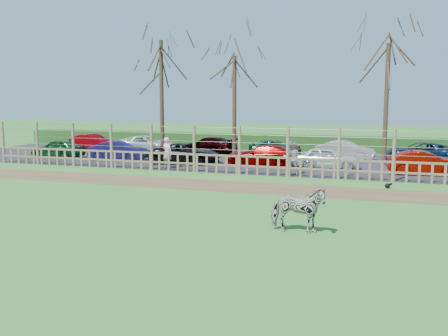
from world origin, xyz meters
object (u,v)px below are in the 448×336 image
(visitor_b, at_px, (292,158))
(car_3, at_px, (263,155))
(tree_right, at_px, (387,75))
(crow, at_px, (388,185))
(car_4, at_px, (328,158))
(visitor_a, at_px, (167,153))
(car_5, at_px, (424,163))
(zebra, at_px, (298,210))
(car_10, at_px, (275,148))
(car_12, at_px, (420,152))
(tree_mid, at_px, (234,83))
(car_11, at_px, (345,150))
(car_1, at_px, (119,151))
(car_7, at_px, (93,142))
(car_8, at_px, (146,144))
(car_0, at_px, (58,148))
(tree_left, at_px, (161,71))
(car_2, at_px, (185,153))
(car_9, at_px, (208,146))

(visitor_b, xyz_separation_m, car_3, (-2.21, 2.86, -0.26))
(tree_right, distance_m, crow, 9.35)
(tree_right, xyz_separation_m, car_4, (-2.92, -2.69, -4.60))
(visitor_a, bearing_deg, visitor_b, -164.37)
(visitor_a, bearing_deg, car_5, -154.35)
(zebra, height_order, crow, zebra)
(zebra, xyz_separation_m, visitor_b, (-2.26, 10.84, 0.21))
(visitor_b, distance_m, car_10, 7.68)
(visitor_b, distance_m, car_12, 9.95)
(tree_mid, xyz_separation_m, crow, (9.30, -7.31, -4.74))
(tree_right, distance_m, visitor_a, 13.30)
(zebra, distance_m, car_11, 18.14)
(car_4, distance_m, car_10, 5.97)
(crow, distance_m, car_1, 16.78)
(car_7, distance_m, car_8, 4.65)
(car_4, bearing_deg, car_5, -98.23)
(visitor_a, height_order, car_11, visitor_a)
(crow, bearing_deg, zebra, -106.00)
(car_0, bearing_deg, car_12, 100.86)
(crow, bearing_deg, car_8, 150.15)
(visitor_b, height_order, car_4, visitor_b)
(visitor_b, height_order, car_11, visitor_b)
(tree_mid, relative_size, tree_right, 0.93)
(car_7, xyz_separation_m, car_12, (23.04, 0.04, 0.00))
(car_8, bearing_deg, car_5, -105.21)
(tree_mid, xyz_separation_m, car_12, (11.08, 2.56, -4.23))
(tree_left, bearing_deg, car_0, -168.52)
(crow, relative_size, car_10, 0.09)
(tree_left, distance_m, tree_mid, 4.67)
(car_11, bearing_deg, tree_mid, 114.97)
(crow, bearing_deg, car_0, 166.65)
(car_1, distance_m, car_10, 10.14)
(car_2, height_order, car_4, same)
(tree_mid, relative_size, crow, 22.09)
(tree_left, bearing_deg, car_2, -35.69)
(car_8, bearing_deg, tree_left, -138.62)
(crow, height_order, car_0, car_0)
(car_1, height_order, car_5, same)
(zebra, bearing_deg, car_3, 16.01)
(tree_mid, bearing_deg, car_10, 46.89)
(zebra, xyz_separation_m, car_0, (-18.26, 13.42, -0.05))
(visitor_a, height_order, car_2, visitor_a)
(visitor_b, relative_size, car_0, 0.49)
(car_3, height_order, car_4, same)
(tree_left, relative_size, car_5, 2.16)
(tree_right, height_order, car_0, tree_right)
(car_1, distance_m, car_8, 4.81)
(car_7, xyz_separation_m, car_9, (9.28, 0.07, 0.00))
(tree_mid, xyz_separation_m, car_2, (-2.26, -2.61, -4.23))
(car_12, bearing_deg, car_4, -54.00)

